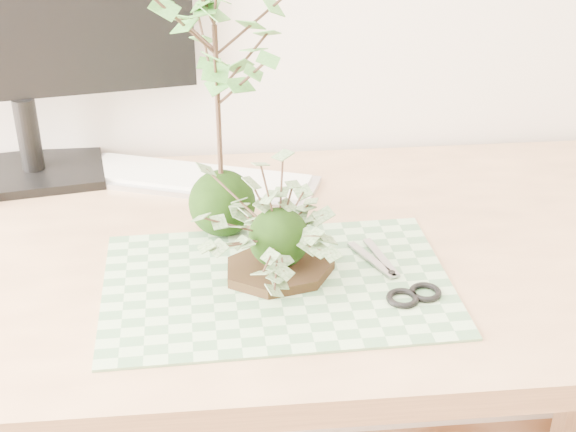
# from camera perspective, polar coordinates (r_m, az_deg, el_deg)

# --- Properties ---
(desk) EXTENTS (1.60, 0.70, 0.74)m
(desk) POSITION_cam_1_polar(r_m,az_deg,el_deg) (1.25, -2.58, -5.74)
(desk) COLOR tan
(desk) RESTS_ON ground_plane
(cutting_mat) EXTENTS (0.49, 0.33, 0.00)m
(cutting_mat) POSITION_cam_1_polar(r_m,az_deg,el_deg) (1.12, -0.77, -4.85)
(cutting_mat) COLOR #507D53
(cutting_mat) RESTS_ON desk
(stone_dish) EXTENTS (0.20, 0.20, 0.01)m
(stone_dish) POSITION_cam_1_polar(r_m,az_deg,el_deg) (1.13, -0.64, -3.75)
(stone_dish) COLOR black
(stone_dish) RESTS_ON cutting_mat
(ivy_kokedama) EXTENTS (0.26, 0.26, 0.17)m
(ivy_kokedama) POSITION_cam_1_polar(r_m,az_deg,el_deg) (1.09, -0.67, 0.27)
(ivy_kokedama) COLOR black
(ivy_kokedama) RESTS_ON stone_dish
(maple_kokedama) EXTENTS (0.29, 0.29, 0.43)m
(maple_kokedama) POSITION_cam_1_polar(r_m,az_deg,el_deg) (1.13, -5.20, 12.14)
(maple_kokedama) COLOR black
(maple_kokedama) RESTS_ON desk
(keyboard) EXTENTS (0.43, 0.26, 0.02)m
(keyboard) POSITION_cam_1_polar(r_m,az_deg,el_deg) (1.41, -6.46, 2.60)
(keyboard) COLOR #B2B3B9
(keyboard) RESTS_ON desk
(monitor) EXTENTS (0.59, 0.21, 0.52)m
(monitor) POSITION_cam_1_polar(r_m,az_deg,el_deg) (1.41, -19.26, 14.00)
(monitor) COLOR black
(monitor) RESTS_ON desk
(scissors) EXTENTS (0.09, 0.19, 0.01)m
(scissors) POSITION_cam_1_polar(r_m,az_deg,el_deg) (1.11, 7.92, -5.05)
(scissors) COLOR gray
(scissors) RESTS_ON cutting_mat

